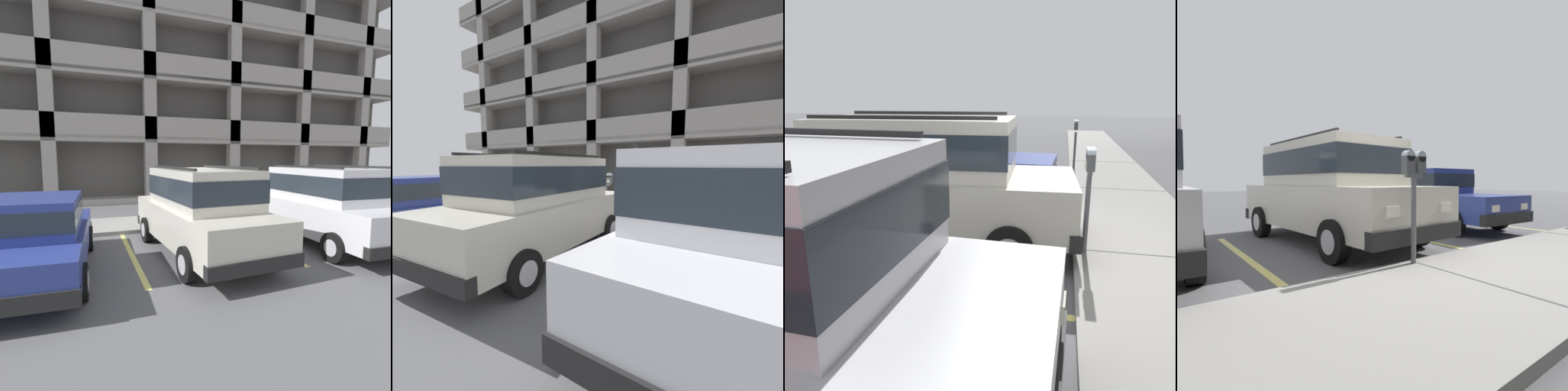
% 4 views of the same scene
% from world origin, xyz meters
% --- Properties ---
extents(ground_plane, '(80.00, 80.00, 0.10)m').
position_xyz_m(ground_plane, '(0.00, 0.00, -0.05)').
color(ground_plane, '#565659').
extents(sidewalk, '(40.00, 2.20, 0.12)m').
position_xyz_m(sidewalk, '(0.00, 1.30, 0.06)').
color(sidewalk, gray).
rests_on(sidewalk, ground_plane).
extents(parking_stall_lines, '(13.32, 4.80, 0.01)m').
position_xyz_m(parking_stall_lines, '(1.65, -1.40, 0.00)').
color(parking_stall_lines, '#DBD16B').
rests_on(parking_stall_lines, ground_plane).
extents(silver_suv, '(2.21, 4.88, 2.03)m').
position_xyz_m(silver_suv, '(-0.11, -2.18, 1.09)').
color(silver_suv, beige).
rests_on(silver_suv, ground_plane).
extents(red_sedan, '(1.99, 4.56, 1.54)m').
position_xyz_m(red_sedan, '(-3.46, -2.50, 0.82)').
color(red_sedan, navy).
rests_on(red_sedan, ground_plane).
extents(parking_meter_near, '(0.35, 0.12, 1.49)m').
position_xyz_m(parking_meter_near, '(0.06, 0.35, 1.23)').
color(parking_meter_near, '#595B60').
rests_on(parking_meter_near, sidewalk).
extents(parking_meter_far, '(0.15, 0.12, 1.46)m').
position_xyz_m(parking_meter_far, '(-6.54, 0.33, 1.08)').
color(parking_meter_far, '#47474C').
rests_on(parking_meter_far, sidewalk).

